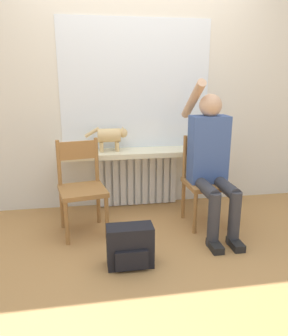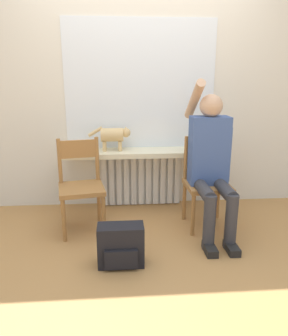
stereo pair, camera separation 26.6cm
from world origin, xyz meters
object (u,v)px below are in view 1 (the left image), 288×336
(cat, at_px, (111,136))
(backpack, at_px, (130,247))
(person, at_px, (212,158))
(chair_right, at_px, (206,180))
(chair_left, at_px, (82,187))

(cat, distance_m, backpack, 1.28)
(cat, bearing_deg, person, -33.78)
(chair_right, xyz_separation_m, cat, (-0.86, 0.46, 0.37))
(person, bearing_deg, chair_right, 91.02)
(chair_left, distance_m, person, 1.19)
(cat, bearing_deg, chair_left, -123.01)
(chair_left, relative_size, cat, 1.93)
(person, distance_m, cat, 1.04)
(chair_left, xyz_separation_m, backpack, (0.35, -0.64, -0.27))
(chair_right, height_order, cat, cat)
(chair_left, height_order, person, person)
(chair_left, relative_size, person, 0.62)
(backpack, bearing_deg, chair_left, 118.63)
(chair_left, bearing_deg, person, -15.82)
(chair_right, relative_size, backpack, 2.43)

